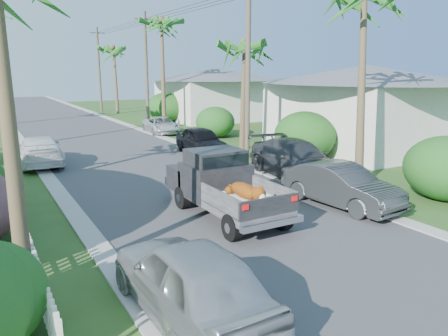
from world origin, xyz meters
TOP-DOWN VIEW (x-y plane):
  - ground at (0.00, 0.00)m, footprint 120.00×120.00m
  - road at (0.00, 25.00)m, footprint 8.00×100.00m
  - curb_left at (-4.30, 25.00)m, footprint 0.60×100.00m
  - curb_right at (4.30, 25.00)m, footprint 0.60×100.00m
  - pickup_truck at (-0.14, 5.67)m, footprint 1.98×5.12m
  - parked_car_rn at (3.79, 4.27)m, footprint 1.94×4.48m
  - parked_car_rm at (5.00, 8.22)m, footprint 2.84×5.69m
  - parked_car_rf at (3.93, 15.00)m, footprint 1.96×4.39m
  - parked_car_rd at (5.00, 23.67)m, footprint 2.31×4.36m
  - parked_car_ln at (-3.60, 0.61)m, footprint 1.89×4.53m
  - parked_car_lf at (-4.20, 16.38)m, footprint 2.21×4.94m
  - palm_r_b at (6.60, 15.00)m, footprint 4.40×4.40m
  - palm_r_c at (6.20, 26.00)m, footprint 4.40×4.40m
  - palm_r_d at (6.50, 40.00)m, footprint 4.40×4.40m
  - shrub_r_a at (7.60, 3.00)m, footprint 2.80×3.08m
  - shrub_r_b at (7.80, 11.00)m, footprint 3.00×3.30m
  - shrub_r_c at (7.50, 20.00)m, footprint 2.60×2.86m
  - shrub_r_d at (8.00, 30.00)m, footprint 3.20×3.52m
  - picket_fence at (-6.00, 5.50)m, footprint 0.10×11.00m
  - house_right_near at (13.00, 12.00)m, footprint 8.00×9.00m
  - house_right_far at (13.00, 30.00)m, footprint 9.00×8.00m
  - utility_pole_b at (5.60, 13.00)m, footprint 1.60×0.26m
  - utility_pole_c at (5.60, 28.00)m, footprint 1.60×0.26m
  - utility_pole_d at (5.60, 43.00)m, footprint 1.60×0.26m

SIDE VIEW (x-z plane):
  - ground at x=0.00m, z-range 0.00..0.00m
  - road at x=0.00m, z-range 0.00..0.02m
  - curb_left at x=-4.30m, z-range 0.00..0.06m
  - curb_right at x=4.30m, z-range 0.00..0.06m
  - picket_fence at x=-6.00m, z-range 0.00..1.00m
  - parked_car_rd at x=5.00m, z-range 0.00..1.17m
  - parked_car_lf at x=-4.20m, z-range 0.00..1.41m
  - parked_car_rn at x=3.79m, z-range 0.00..1.43m
  - parked_car_rf at x=3.93m, z-range 0.00..1.47m
  - parked_car_ln at x=-3.60m, z-range 0.00..1.53m
  - parked_car_rm at x=5.00m, z-range 0.00..1.59m
  - pickup_truck at x=-0.14m, z-range -0.02..2.04m
  - shrub_r_c at x=7.50m, z-range 0.00..2.10m
  - shrub_r_a at x=7.60m, z-range 0.00..2.30m
  - shrub_r_b at x=7.80m, z-range 0.00..2.50m
  - shrub_r_d at x=8.00m, z-range 0.00..2.60m
  - house_right_far at x=13.00m, z-range -0.18..4.42m
  - house_right_near at x=13.00m, z-range -0.18..4.62m
  - utility_pole_b at x=5.60m, z-range 0.10..9.10m
  - utility_pole_c at x=5.60m, z-range 0.10..9.10m
  - utility_pole_d at x=5.60m, z-range 0.10..9.10m
  - palm_r_b at x=6.60m, z-range 2.35..9.55m
  - palm_r_d at x=6.50m, z-range 2.73..10.74m
  - palm_r_c at x=6.20m, z-range 3.41..12.81m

